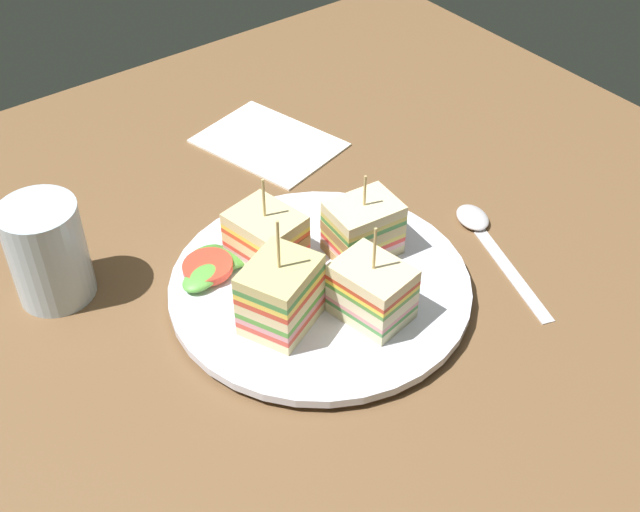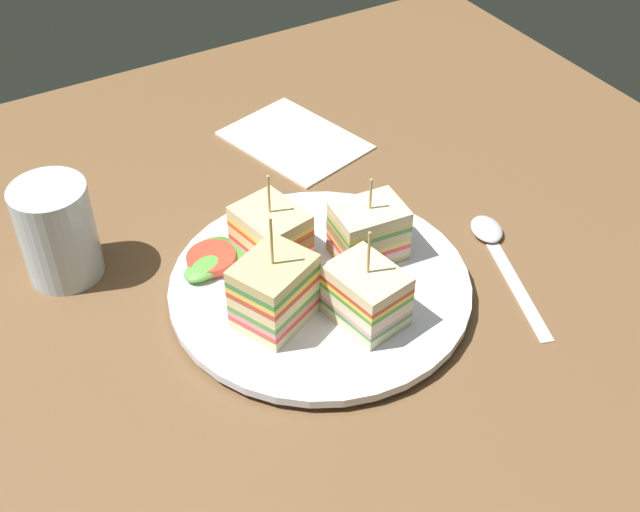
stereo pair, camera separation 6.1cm
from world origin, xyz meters
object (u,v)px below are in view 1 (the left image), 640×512
object	(u,v)px
sandwich_wedge_0	(266,238)
sandwich_wedge_2	(372,291)
spoon	(482,231)
sandwich_wedge_3	(363,228)
drinking_glass	(49,258)
plate	(320,287)
napkin	(269,142)
sandwich_wedge_1	(281,295)

from	to	relation	value
sandwich_wedge_0	sandwich_wedge_2	distance (cm)	11.23
sandwich_wedge_2	spoon	world-z (taller)	sandwich_wedge_2
sandwich_wedge_3	drinking_glass	bearing A→B (deg)	-23.07
plate	napkin	xyz separation A→B (cm)	(-22.19, 9.75, -0.63)
sandwich_wedge_2	drinking_glass	distance (cm)	27.35
sandwich_wedge_0	drinking_glass	size ratio (longest dim) A/B	0.93
sandwich_wedge_1	sandwich_wedge_2	size ratio (longest dim) A/B	1.16
sandwich_wedge_0	sandwich_wedge_2	bearing A→B (deg)	3.97
plate	sandwich_wedge_0	distance (cm)	6.36
sandwich_wedge_3	drinking_glass	world-z (taller)	sandwich_wedge_3
sandwich_wedge_0	spoon	distance (cm)	20.91
sandwich_wedge_0	spoon	world-z (taller)	sandwich_wedge_0
sandwich_wedge_1	sandwich_wedge_2	xyz separation A→B (cm)	(3.66, 6.38, -0.47)
sandwich_wedge_2	sandwich_wedge_0	bearing A→B (deg)	4.75
sandwich_wedge_1	spoon	bearing A→B (deg)	-26.29
sandwich_wedge_2	spoon	bearing A→B (deg)	-90.15
sandwich_wedge_3	spoon	xyz separation A→B (cm)	(3.73, 11.65, -3.62)
sandwich_wedge_1	napkin	bearing A→B (deg)	33.60
sandwich_wedge_1	sandwich_wedge_2	distance (cm)	7.37
plate	drinking_glass	distance (cm)	23.08
sandwich_wedge_2	sandwich_wedge_3	world-z (taller)	sandwich_wedge_2
drinking_glass	spoon	bearing A→B (deg)	64.72
sandwich_wedge_2	napkin	world-z (taller)	sandwich_wedge_2
drinking_glass	sandwich_wedge_0	bearing A→B (deg)	61.80
sandwich_wedge_0	sandwich_wedge_3	bearing A→B (deg)	49.13
plate	sandwich_wedge_3	world-z (taller)	sandwich_wedge_3
plate	drinking_glass	bearing A→B (deg)	-127.78
plate	spoon	size ratio (longest dim) A/B	1.61
sandwich_wedge_0	plate	bearing A→B (deg)	8.15
sandwich_wedge_1	sandwich_wedge_3	size ratio (longest dim) A/B	1.29
drinking_glass	sandwich_wedge_1	bearing A→B (deg)	38.77
sandwich_wedge_2	sandwich_wedge_1	bearing A→B (deg)	49.86
plate	napkin	world-z (taller)	plate
sandwich_wedge_3	plate	bearing A→B (deg)	16.78
sandwich_wedge_1	drinking_glass	world-z (taller)	sandwich_wedge_1
sandwich_wedge_2	spoon	distance (cm)	16.76
sandwich_wedge_1	drinking_glass	size ratio (longest dim) A/B	1.14
plate	sandwich_wedge_2	world-z (taller)	sandwich_wedge_2
sandwich_wedge_0	napkin	xyz separation A→B (cm)	(-16.88, 11.61, -3.60)
sandwich_wedge_3	sandwich_wedge_0	bearing A→B (deg)	-24.15
napkin	drinking_glass	xyz separation A→B (cm)	(8.18, -27.83, 3.73)
plate	sandwich_wedge_1	xyz separation A→B (cm)	(1.87, -5.32, 3.57)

